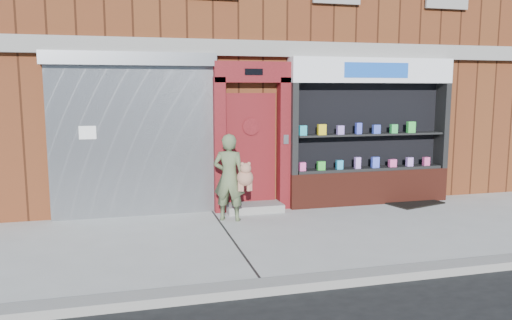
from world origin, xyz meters
name	(u,v)px	position (x,y,z in m)	size (l,w,h in m)	color
ground	(323,232)	(0.00, 0.00, 0.00)	(80.00, 80.00, 0.00)	#9E9E99
curb	(388,275)	(0.00, -2.15, 0.06)	(60.00, 0.30, 0.12)	gray
building	(241,29)	(0.00, 5.99, 4.00)	(12.00, 8.16, 8.00)	#5A2914
shutter_bay	(133,125)	(-3.00, 1.93, 1.72)	(3.10, 0.30, 3.04)	gray
red_door_bay	(252,137)	(-0.75, 1.86, 1.46)	(1.52, 0.58, 2.90)	#4A0C10
pharmacy_bay	(369,138)	(1.75, 1.81, 1.37)	(3.50, 0.41, 3.00)	#501C13
woman	(231,177)	(-1.33, 1.15, 0.80)	(0.74, 0.62, 1.59)	#536140
doormat	(412,202)	(2.64, 1.55, 0.01)	(1.13, 0.79, 0.03)	black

